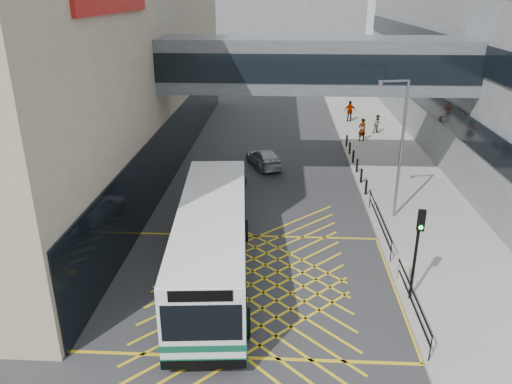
% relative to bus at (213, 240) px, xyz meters
% --- Properties ---
extents(ground, '(120.00, 120.00, 0.00)m').
position_rel_bus_xyz_m(ground, '(1.63, -0.54, -1.80)').
color(ground, '#333335').
extents(building_whsmith, '(24.17, 42.00, 16.00)m').
position_rel_bus_xyz_m(building_whsmith, '(-16.35, 15.45, 6.20)').
color(building_whsmith, tan).
rests_on(building_whsmith, ground).
extents(building_far, '(28.00, 16.00, 18.00)m').
position_rel_bus_xyz_m(building_far, '(-0.37, 59.46, 7.20)').
color(building_far, gray).
rests_on(building_far, ground).
extents(skybridge, '(20.00, 4.10, 3.00)m').
position_rel_bus_xyz_m(skybridge, '(4.63, 11.46, 5.70)').
color(skybridge, '#4A4F54').
rests_on(skybridge, ground).
extents(pavement, '(6.00, 54.00, 0.16)m').
position_rel_bus_xyz_m(pavement, '(10.63, 14.46, -1.72)').
color(pavement, '#9A958C').
rests_on(pavement, ground).
extents(box_junction, '(12.00, 9.00, 0.01)m').
position_rel_bus_xyz_m(box_junction, '(1.63, -0.54, -1.79)').
color(box_junction, gold).
rests_on(box_junction, ground).
extents(bus, '(3.70, 12.14, 3.35)m').
position_rel_bus_xyz_m(bus, '(0.00, 0.00, 0.00)').
color(bus, silver).
rests_on(bus, ground).
extents(car_white, '(2.35, 4.13, 1.24)m').
position_rel_bus_xyz_m(car_white, '(-1.65, 5.72, -1.18)').
color(car_white, silver).
rests_on(car_white, ground).
extents(car_dark, '(2.53, 4.38, 1.29)m').
position_rel_bus_xyz_m(car_dark, '(-0.47, 9.03, -1.15)').
color(car_dark, black).
rests_on(car_dark, ground).
extents(car_silver, '(3.10, 4.44, 1.27)m').
position_rel_bus_xyz_m(car_silver, '(1.60, 14.79, -1.16)').
color(car_silver, '#93949B').
rests_on(car_silver, ground).
extents(traffic_light, '(0.29, 0.46, 3.91)m').
position_rel_bus_xyz_m(traffic_light, '(7.99, -1.51, 0.91)').
color(traffic_light, black).
rests_on(traffic_light, pavement).
extents(street_lamp, '(1.65, 0.54, 7.29)m').
position_rel_bus_xyz_m(street_lamp, '(8.80, 6.45, 2.52)').
color(street_lamp, slate).
rests_on(street_lamp, pavement).
extents(litter_bin, '(0.49, 0.49, 0.86)m').
position_rel_bus_xyz_m(litter_bin, '(7.99, -0.13, -1.21)').
color(litter_bin, '#ADA89E').
rests_on(litter_bin, pavement).
extents(kerb_railings, '(0.05, 12.54, 1.00)m').
position_rel_bus_xyz_m(kerb_railings, '(7.78, 1.23, -0.92)').
color(kerb_railings, black).
rests_on(kerb_railings, pavement).
extents(bollards, '(0.14, 10.14, 0.90)m').
position_rel_bus_xyz_m(bollards, '(7.88, 14.46, -1.19)').
color(bollards, black).
rests_on(bollards, pavement).
extents(pedestrian_a, '(0.89, 0.78, 1.87)m').
position_rel_bus_xyz_m(pedestrian_a, '(9.25, 21.05, -0.70)').
color(pedestrian_a, gray).
rests_on(pedestrian_a, pavement).
extents(pedestrian_b, '(0.89, 0.76, 1.57)m').
position_rel_bus_xyz_m(pedestrian_b, '(10.95, 23.58, -0.85)').
color(pedestrian_b, gray).
rests_on(pedestrian_b, pavement).
extents(pedestrian_c, '(1.15, 0.59, 1.91)m').
position_rel_bus_xyz_m(pedestrian_c, '(9.08, 27.65, -0.68)').
color(pedestrian_c, gray).
rests_on(pedestrian_c, pavement).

